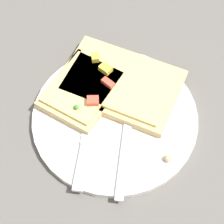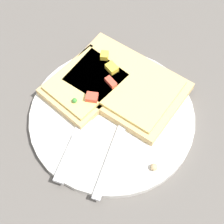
% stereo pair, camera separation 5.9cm
% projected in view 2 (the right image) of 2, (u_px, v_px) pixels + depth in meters
% --- Properties ---
extents(ground_plane, '(4.00, 4.00, 0.00)m').
position_uv_depth(ground_plane, '(112.00, 119.00, 0.61)').
color(ground_plane, '#56514C').
extents(plate, '(0.27, 0.27, 0.01)m').
position_uv_depth(plate, '(112.00, 117.00, 0.60)').
color(plate, silver).
rests_on(plate, ground).
extents(fork, '(0.22, 0.04, 0.01)m').
position_uv_depth(fork, '(122.00, 127.00, 0.58)').
color(fork, silver).
rests_on(fork, plate).
extents(knife, '(0.20, 0.04, 0.01)m').
position_uv_depth(knife, '(79.00, 134.00, 0.58)').
color(knife, silver).
rests_on(knife, plate).
extents(pizza_slice_main, '(0.20, 0.23, 0.03)m').
position_uv_depth(pizza_slice_main, '(124.00, 84.00, 0.62)').
color(pizza_slice_main, tan).
rests_on(pizza_slice_main, plate).
extents(pizza_slice_corner, '(0.16, 0.15, 0.03)m').
position_uv_depth(pizza_slice_corner, '(86.00, 84.00, 0.62)').
color(pizza_slice_corner, tan).
rests_on(pizza_slice_corner, plate).
extents(crumb_scatter, '(0.13, 0.09, 0.01)m').
position_uv_depth(crumb_scatter, '(128.00, 131.00, 0.58)').
color(crumb_scatter, tan).
rests_on(crumb_scatter, plate).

